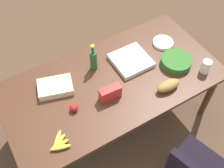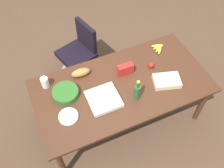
{
  "view_description": "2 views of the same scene",
  "coord_description": "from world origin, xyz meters",
  "px_view_note": "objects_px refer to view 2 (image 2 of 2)",
  "views": [
    {
      "loc": [
        -0.85,
        -1.43,
        2.87
      ],
      "look_at": [
        -0.04,
        -0.06,
        0.81
      ],
      "focal_mm": 44.36,
      "sensor_mm": 36.0,
      "label": 1
    },
    {
      "loc": [
        0.84,
        1.6,
        3.2
      ],
      "look_at": [
        0.12,
        -0.04,
        0.81
      ],
      "focal_mm": 39.98,
      "sensor_mm": 36.0,
      "label": 2
    }
  ],
  "objects_px": {
    "conference_table": "(122,89)",
    "bread_loaf": "(81,73)",
    "paper_plate_stack": "(68,117)",
    "sheet_cake": "(167,81)",
    "salad_bowl": "(66,93)",
    "wine_bottle": "(137,92)",
    "mayo_jar": "(45,82)",
    "pizza_box": "(104,99)",
    "banana_bunch": "(159,48)",
    "apple_red": "(151,65)",
    "chip_bag_red": "(125,69)",
    "office_chair": "(79,56)"
  },
  "relations": [
    {
      "from": "conference_table",
      "to": "bread_loaf",
      "type": "bearing_deg",
      "value": -41.16
    },
    {
      "from": "paper_plate_stack",
      "to": "sheet_cake",
      "type": "relative_size",
      "value": 0.69
    },
    {
      "from": "conference_table",
      "to": "sheet_cake",
      "type": "relative_size",
      "value": 6.7
    },
    {
      "from": "sheet_cake",
      "to": "salad_bowl",
      "type": "bearing_deg",
      "value": -15.4
    },
    {
      "from": "wine_bottle",
      "to": "bread_loaf",
      "type": "xyz_separation_m",
      "value": [
        0.48,
        -0.59,
        -0.07
      ]
    },
    {
      "from": "wine_bottle",
      "to": "conference_table",
      "type": "bearing_deg",
      "value": -72.89
    },
    {
      "from": "mayo_jar",
      "to": "conference_table",
      "type": "bearing_deg",
      "value": 156.78
    },
    {
      "from": "sheet_cake",
      "to": "pizza_box",
      "type": "bearing_deg",
      "value": -5.23
    },
    {
      "from": "bread_loaf",
      "to": "mayo_jar",
      "type": "bearing_deg",
      "value": -1.54
    },
    {
      "from": "wine_bottle",
      "to": "salad_bowl",
      "type": "relative_size",
      "value": 1.01
    },
    {
      "from": "paper_plate_stack",
      "to": "banana_bunch",
      "type": "xyz_separation_m",
      "value": [
        -1.45,
        -0.52,
        0.01
      ]
    },
    {
      "from": "conference_table",
      "to": "apple_red",
      "type": "relative_size",
      "value": 28.21
    },
    {
      "from": "wine_bottle",
      "to": "chip_bag_red",
      "type": "height_order",
      "value": "wine_bottle"
    },
    {
      "from": "wine_bottle",
      "to": "bread_loaf",
      "type": "bearing_deg",
      "value": -50.95
    },
    {
      "from": "mayo_jar",
      "to": "sheet_cake",
      "type": "relative_size",
      "value": 0.45
    },
    {
      "from": "salad_bowl",
      "to": "pizza_box",
      "type": "bearing_deg",
      "value": 146.45
    },
    {
      "from": "banana_bunch",
      "to": "chip_bag_red",
      "type": "xyz_separation_m",
      "value": [
        0.6,
        0.19,
        0.05
      ]
    },
    {
      "from": "chip_bag_red",
      "to": "bread_loaf",
      "type": "distance_m",
      "value": 0.55
    },
    {
      "from": "paper_plate_stack",
      "to": "office_chair",
      "type": "bearing_deg",
      "value": -112.57
    },
    {
      "from": "sheet_cake",
      "to": "paper_plate_stack",
      "type": "bearing_deg",
      "value": -1.07
    },
    {
      "from": "chip_bag_red",
      "to": "salad_bowl",
      "type": "distance_m",
      "value": 0.79
    },
    {
      "from": "mayo_jar",
      "to": "banana_bunch",
      "type": "height_order",
      "value": "mayo_jar"
    },
    {
      "from": "pizza_box",
      "to": "sheet_cake",
      "type": "bearing_deg",
      "value": 175.04
    },
    {
      "from": "conference_table",
      "to": "paper_plate_stack",
      "type": "xyz_separation_m",
      "value": [
        0.73,
        0.16,
        0.09
      ]
    },
    {
      "from": "office_chair",
      "to": "bread_loaf",
      "type": "relative_size",
      "value": 3.7
    },
    {
      "from": "paper_plate_stack",
      "to": "pizza_box",
      "type": "xyz_separation_m",
      "value": [
        -0.44,
        -0.05,
        0.01
      ]
    },
    {
      "from": "banana_bunch",
      "to": "chip_bag_red",
      "type": "distance_m",
      "value": 0.63
    },
    {
      "from": "paper_plate_stack",
      "to": "banana_bunch",
      "type": "distance_m",
      "value": 1.54
    },
    {
      "from": "conference_table",
      "to": "chip_bag_red",
      "type": "xyz_separation_m",
      "value": [
        -0.12,
        -0.16,
        0.14
      ]
    },
    {
      "from": "paper_plate_stack",
      "to": "apple_red",
      "type": "xyz_separation_m",
      "value": [
        -1.2,
        -0.27,
        0.02
      ]
    },
    {
      "from": "office_chair",
      "to": "sheet_cake",
      "type": "xyz_separation_m",
      "value": [
        -0.74,
        1.24,
        0.46
      ]
    },
    {
      "from": "pizza_box",
      "to": "bread_loaf",
      "type": "height_order",
      "value": "bread_loaf"
    },
    {
      "from": "wine_bottle",
      "to": "apple_red",
      "type": "height_order",
      "value": "wine_bottle"
    },
    {
      "from": "paper_plate_stack",
      "to": "conference_table",
      "type": "bearing_deg",
      "value": -167.79
    },
    {
      "from": "apple_red",
      "to": "conference_table",
      "type": "bearing_deg",
      "value": 13.91
    },
    {
      "from": "paper_plate_stack",
      "to": "chip_bag_red",
      "type": "distance_m",
      "value": 0.91
    },
    {
      "from": "wine_bottle",
      "to": "sheet_cake",
      "type": "distance_m",
      "value": 0.45
    },
    {
      "from": "conference_table",
      "to": "bread_loaf",
      "type": "xyz_separation_m",
      "value": [
        0.4,
        -0.35,
        0.12
      ]
    },
    {
      "from": "chip_bag_red",
      "to": "salad_bowl",
      "type": "relative_size",
      "value": 0.65
    },
    {
      "from": "paper_plate_stack",
      "to": "bread_loaf",
      "type": "distance_m",
      "value": 0.61
    },
    {
      "from": "salad_bowl",
      "to": "mayo_jar",
      "type": "bearing_deg",
      "value": -50.73
    },
    {
      "from": "banana_bunch",
      "to": "salad_bowl",
      "type": "distance_m",
      "value": 1.4
    },
    {
      "from": "conference_table",
      "to": "paper_plate_stack",
      "type": "height_order",
      "value": "paper_plate_stack"
    },
    {
      "from": "chip_bag_red",
      "to": "office_chair",
      "type": "bearing_deg",
      "value": -68.89
    },
    {
      "from": "banana_bunch",
      "to": "wine_bottle",
      "type": "bearing_deg",
      "value": 42.49
    },
    {
      "from": "salad_bowl",
      "to": "apple_red",
      "type": "bearing_deg",
      "value": 178.55
    },
    {
      "from": "conference_table",
      "to": "pizza_box",
      "type": "bearing_deg",
      "value": 20.6
    },
    {
      "from": "mayo_jar",
      "to": "bread_loaf",
      "type": "xyz_separation_m",
      "value": [
        -0.45,
        0.01,
        -0.02
      ]
    },
    {
      "from": "paper_plate_stack",
      "to": "bread_loaf",
      "type": "xyz_separation_m",
      "value": [
        -0.33,
        -0.51,
        0.04
      ]
    },
    {
      "from": "paper_plate_stack",
      "to": "salad_bowl",
      "type": "relative_size",
      "value": 0.71
    }
  ]
}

